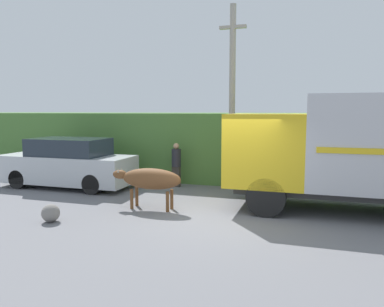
# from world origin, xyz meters

# --- Properties ---
(ground_plane) EXTENTS (60.00, 60.00, 0.00)m
(ground_plane) POSITION_xyz_m (0.00, 0.00, 0.00)
(ground_plane) COLOR slate
(hillside_embankment) EXTENTS (32.00, 6.91, 2.61)m
(hillside_embankment) POSITION_xyz_m (0.00, 7.40, 1.30)
(hillside_embankment) COLOR #4C7A38
(hillside_embankment) RESTS_ON ground_plane
(building_backdrop) EXTENTS (4.47, 2.70, 2.59)m
(building_backdrop) POSITION_xyz_m (-4.89, 5.33, 1.31)
(building_backdrop) COLOR #C6B793
(building_backdrop) RESTS_ON ground_plane
(cargo_truck) EXTENTS (6.97, 2.38, 3.11)m
(cargo_truck) POSITION_xyz_m (3.37, 1.51, 1.74)
(cargo_truck) COLOR #2D2D2D
(cargo_truck) RESTS_ON ground_plane
(brown_cow) EXTENTS (2.04, 0.58, 1.13)m
(brown_cow) POSITION_xyz_m (-2.23, 0.31, 0.83)
(brown_cow) COLOR brown
(brown_cow) RESTS_ON ground_plane
(parked_suv) EXTENTS (4.77, 1.73, 1.74)m
(parked_suv) POSITION_xyz_m (-6.23, 2.14, 0.84)
(parked_suv) COLOR silver
(parked_suv) RESTS_ON ground_plane
(pedestrian_on_hill) EXTENTS (0.35, 0.35, 1.57)m
(pedestrian_on_hill) POSITION_xyz_m (-2.59, 3.41, 0.86)
(pedestrian_on_hill) COLOR #38332D
(pedestrian_on_hill) RESTS_ON ground_plane
(utility_pole) EXTENTS (0.90, 0.21, 6.21)m
(utility_pole) POSITION_xyz_m (-0.64, 3.60, 3.23)
(utility_pole) COLOR #9E998E
(utility_pole) RESTS_ON ground_plane
(roadside_rock) EXTENTS (0.44, 0.44, 0.44)m
(roadside_rock) POSITION_xyz_m (-4.04, -1.57, 0.22)
(roadside_rock) COLOR gray
(roadside_rock) RESTS_ON ground_plane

